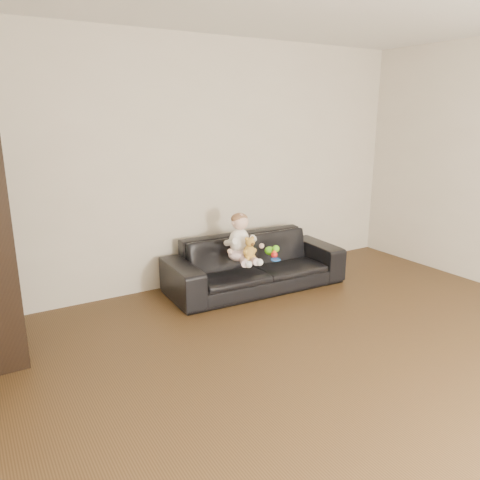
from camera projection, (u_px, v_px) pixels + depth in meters
floor at (405, 399)px, 3.09m from camera, size 5.50×5.50×0.00m
wall_back at (209, 164)px, 5.02m from camera, size 5.00×0.00×5.00m
sofa at (255, 263)px, 5.01m from camera, size 1.93×0.82×0.56m
baby at (241, 240)px, 4.72m from camera, size 0.38×0.45×0.50m
teddy_bear at (250, 248)px, 4.62m from camera, size 0.14×0.14×0.23m
toy_green at (270, 251)px, 4.96m from camera, size 0.12×0.14×0.09m
toy_rattle at (274, 255)px, 4.87m from camera, size 0.07×0.07×0.07m
toy_blue_disc at (276, 260)px, 4.80m from camera, size 0.12×0.12×0.01m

